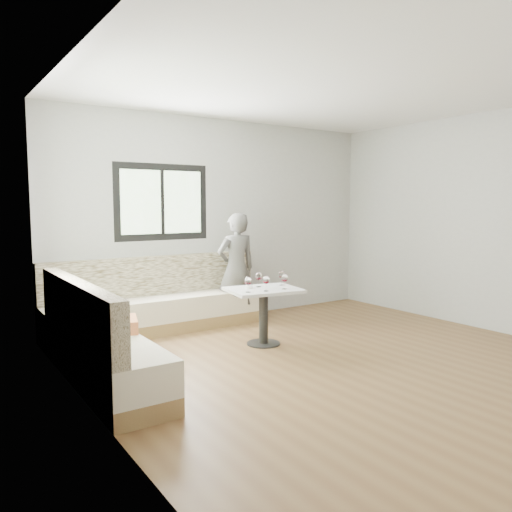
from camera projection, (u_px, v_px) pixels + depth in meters
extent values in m
cube|color=brown|center=(344.00, 362.00, 5.14)|extent=(5.00, 5.00, 0.01)
cube|color=white|center=(349.00, 83.00, 4.85)|extent=(5.00, 5.00, 0.01)
cube|color=#B7B7B2|center=(222.00, 220.00, 7.05)|extent=(5.00, 0.01, 2.80)
cube|color=#B7B7B2|center=(95.00, 235.00, 3.60)|extent=(0.01, 5.00, 2.80)
cube|color=#B7B7B2|center=(489.00, 222.00, 6.38)|extent=(0.01, 5.00, 2.80)
cube|color=black|center=(162.00, 202.00, 6.52)|extent=(1.30, 0.02, 1.00)
cube|color=black|center=(65.00, 201.00, 4.33)|extent=(0.02, 1.30, 1.00)
cube|color=olive|center=(162.00, 325.00, 6.38)|extent=(2.90, 0.55, 0.16)
cube|color=beige|center=(162.00, 308.00, 6.36)|extent=(2.90, 0.55, 0.29)
cube|color=beige|center=(155.00, 275.00, 6.49)|extent=(2.90, 0.14, 0.50)
cube|color=olive|center=(104.00, 373.00, 4.57)|extent=(0.55, 2.25, 0.16)
cube|color=beige|center=(103.00, 349.00, 4.55)|extent=(0.55, 2.25, 0.29)
cube|color=beige|center=(78.00, 309.00, 4.40)|extent=(0.14, 2.25, 0.50)
cube|color=#D17A43|center=(115.00, 325.00, 4.60)|extent=(0.50, 0.50, 0.12)
cylinder|color=black|center=(263.00, 343.00, 5.80)|extent=(0.39, 0.39, 0.02)
cylinder|color=black|center=(264.00, 318.00, 5.77)|extent=(0.11, 0.11, 0.62)
cube|color=white|center=(264.00, 290.00, 5.74)|extent=(0.89, 0.74, 0.04)
imported|color=#4F4D4A|center=(236.00, 268.00, 6.76)|extent=(0.58, 0.40, 1.51)
cylinder|color=white|center=(249.00, 287.00, 5.76)|extent=(0.09, 0.09, 0.03)
sphere|color=black|center=(250.00, 286.00, 5.77)|extent=(0.02, 0.02, 0.02)
sphere|color=black|center=(248.00, 286.00, 5.76)|extent=(0.02, 0.02, 0.02)
sphere|color=black|center=(250.00, 286.00, 5.75)|extent=(0.02, 0.02, 0.02)
cylinder|color=white|center=(248.00, 292.00, 5.48)|extent=(0.06, 0.06, 0.01)
cylinder|color=white|center=(248.00, 289.00, 5.47)|extent=(0.01, 0.01, 0.08)
ellipsoid|color=white|center=(248.00, 281.00, 5.46)|extent=(0.08, 0.08, 0.09)
cylinder|color=#44020B|center=(248.00, 283.00, 5.47)|extent=(0.05, 0.05, 0.02)
cylinder|color=white|center=(266.00, 291.00, 5.55)|extent=(0.06, 0.06, 0.01)
cylinder|color=white|center=(266.00, 287.00, 5.55)|extent=(0.01, 0.01, 0.08)
ellipsoid|color=white|center=(266.00, 280.00, 5.54)|extent=(0.08, 0.08, 0.09)
cylinder|color=#44020B|center=(266.00, 282.00, 5.54)|extent=(0.05, 0.05, 0.02)
cylinder|color=white|center=(285.00, 289.00, 5.70)|extent=(0.06, 0.06, 0.01)
cylinder|color=white|center=(285.00, 285.00, 5.69)|extent=(0.01, 0.01, 0.08)
ellipsoid|color=white|center=(285.00, 278.00, 5.68)|extent=(0.08, 0.08, 0.09)
cylinder|color=#44020B|center=(285.00, 280.00, 5.69)|extent=(0.05, 0.05, 0.02)
cylinder|color=white|center=(259.00, 287.00, 5.84)|extent=(0.06, 0.06, 0.01)
cylinder|color=white|center=(259.00, 283.00, 5.84)|extent=(0.01, 0.01, 0.08)
ellipsoid|color=white|center=(259.00, 276.00, 5.83)|extent=(0.08, 0.08, 0.09)
cylinder|color=#44020B|center=(259.00, 278.00, 5.83)|extent=(0.05, 0.05, 0.02)
cylinder|color=white|center=(282.00, 285.00, 5.96)|extent=(0.06, 0.06, 0.01)
cylinder|color=white|center=(282.00, 282.00, 5.96)|extent=(0.01, 0.01, 0.08)
ellipsoid|color=white|center=(282.00, 275.00, 5.95)|extent=(0.08, 0.08, 0.09)
cylinder|color=#44020B|center=(282.00, 277.00, 5.95)|extent=(0.05, 0.05, 0.02)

